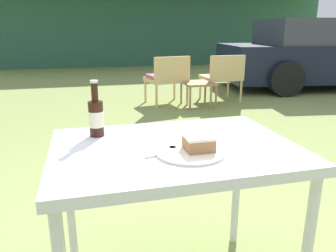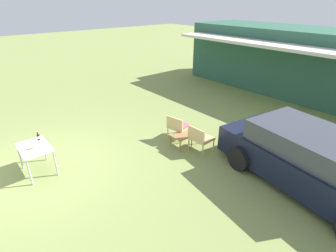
% 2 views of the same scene
% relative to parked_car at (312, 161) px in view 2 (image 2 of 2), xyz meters
% --- Properties ---
extents(ground_plane, '(60.00, 60.00, 0.00)m').
position_rel_parked_car_xyz_m(ground_plane, '(-4.55, -4.60, -0.65)').
color(ground_plane, olive).
extents(cabin_building, '(11.95, 4.34, 2.79)m').
position_rel_parked_car_xyz_m(cabin_building, '(-2.65, 6.37, 0.75)').
color(cabin_building, '#2D5B47').
rests_on(cabin_building, ground_plane).
extents(parked_car, '(4.60, 2.44, 1.34)m').
position_rel_parked_car_xyz_m(parked_car, '(0.00, 0.00, 0.00)').
color(parked_car, black).
rests_on(parked_car, ground_plane).
extents(wicker_chair_cushioned, '(0.67, 0.62, 0.76)m').
position_rel_parked_car_xyz_m(wicker_chair_cushioned, '(-3.61, -0.78, -0.22)').
color(wicker_chair_cushioned, tan).
rests_on(wicker_chair_cushioned, ground_plane).
extents(wicker_chair_plain, '(0.60, 0.54, 0.76)m').
position_rel_parked_car_xyz_m(wicker_chair_plain, '(-2.68, -0.80, -0.22)').
color(wicker_chair_plain, tan).
rests_on(wicker_chair_plain, ground_plane).
extents(garden_side_table, '(0.46, 0.51, 0.37)m').
position_rel_parked_car_xyz_m(garden_side_table, '(-3.18, -1.04, -0.32)').
color(garden_side_table, '#996B42').
rests_on(garden_side_table, ground_plane).
extents(patio_table, '(0.94, 0.67, 0.72)m').
position_rel_parked_car_xyz_m(patio_table, '(-4.55, -4.60, -0.01)').
color(patio_table, silver).
rests_on(patio_table, ground_plane).
extents(cake_on_plate, '(0.26, 0.26, 0.07)m').
position_rel_parked_car_xyz_m(cake_on_plate, '(-4.50, -4.69, 0.08)').
color(cake_on_plate, silver).
rests_on(cake_on_plate, patio_table).
extents(cola_bottle_near, '(0.06, 0.06, 0.24)m').
position_rel_parked_car_xyz_m(cola_bottle_near, '(-4.84, -4.40, 0.15)').
color(cola_bottle_near, black).
rests_on(cola_bottle_near, patio_table).
extents(fork, '(0.18, 0.05, 0.01)m').
position_rel_parked_car_xyz_m(fork, '(-4.60, -4.68, 0.07)').
color(fork, silver).
rests_on(fork, patio_table).
extents(loose_bottle_cap, '(0.03, 0.03, 0.01)m').
position_rel_parked_car_xyz_m(loose_bottle_cap, '(-4.57, -4.64, 0.07)').
color(loose_bottle_cap, silver).
rests_on(loose_bottle_cap, patio_table).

